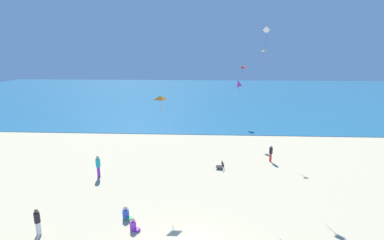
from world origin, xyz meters
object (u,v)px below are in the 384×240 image
object	(u,v)px
person_0	(134,226)
person_5	(271,152)
person_6	(98,165)
kite_red	(242,67)
beach_chair_far_left	(221,165)
kite_white	(266,31)
kite_magenta	(239,83)
person_4	(37,220)
person_3	(126,214)
kite_orange	(161,98)
kite_yellow	(264,51)

from	to	relation	value
person_0	person_5	world-z (taller)	person_5
person_6	kite_red	size ratio (longest dim) A/B	1.30
person_0	beach_chair_far_left	bearing A→B (deg)	85.19
beach_chair_far_left	kite_white	size ratio (longest dim) A/B	0.46
person_5	kite_magenta	size ratio (longest dim) A/B	0.91
person_4	person_6	size ratio (longest dim) A/B	0.87
person_3	beach_chair_far_left	bearing A→B (deg)	84.21
kite_orange	person_5	bearing A→B (deg)	30.50
person_6	kite_orange	world-z (taller)	kite_orange
person_5	person_6	world-z (taller)	person_6
person_4	person_6	xyz separation A→B (m)	(0.54, 7.09, 0.13)
person_0	kite_red	bearing A→B (deg)	93.36
beach_chair_far_left	person_4	world-z (taller)	person_4
kite_red	kite_orange	world-z (taller)	kite_red
kite_magenta	person_3	bearing A→B (deg)	-110.64
beach_chair_far_left	person_3	distance (m)	9.35
person_6	kite_white	distance (m)	16.01
person_0	person_4	bearing A→B (deg)	-146.23
kite_yellow	kite_red	world-z (taller)	kite_yellow
person_4	person_6	bearing A→B (deg)	4.33
person_0	kite_magenta	size ratio (longest dim) A/B	0.43
person_0	person_3	xyz separation A→B (m)	(-0.67, 1.02, 0.03)
person_5	kite_white	distance (m)	9.91
kite_orange	kite_yellow	bearing A→B (deg)	49.86
person_5	kite_yellow	distance (m)	9.70
kite_white	kite_magenta	bearing A→B (deg)	91.65
person_5	kite_white	world-z (taller)	kite_white
person_5	person_6	bearing A→B (deg)	3.61
person_3	person_5	size ratio (longest dim) A/B	0.53
person_4	kite_orange	distance (m)	9.74
kite_orange	person_3	bearing A→B (deg)	-108.99
beach_chair_far_left	person_6	xyz separation A→B (m)	(-9.24, -2.04, 0.70)
person_4	kite_magenta	size ratio (longest dim) A/B	0.92
beach_chair_far_left	kite_yellow	distance (m)	11.89
person_3	person_5	xyz separation A→B (m)	(9.96, 9.21, 0.56)
person_4	kite_orange	size ratio (longest dim) A/B	1.40
beach_chair_far_left	kite_red	world-z (taller)	kite_red
person_4	kite_red	size ratio (longest dim) A/B	1.13
person_0	kite_yellow	size ratio (longest dim) A/B	0.69
person_3	kite_yellow	world-z (taller)	kite_yellow
kite_red	kite_yellow	bearing A→B (deg)	-63.77
kite_yellow	kite_red	size ratio (longest dim) A/B	0.77
person_0	kite_red	world-z (taller)	kite_red
person_3	kite_magenta	bearing A→B (deg)	100.84
beach_chair_far_left	person_6	size ratio (longest dim) A/B	0.42
person_4	person_5	xyz separation A→B (m)	(14.07, 10.90, -0.01)
beach_chair_far_left	person_5	distance (m)	4.68
beach_chair_far_left	kite_orange	xyz separation A→B (m)	(-4.22, -3.25, 5.99)
person_0	kite_orange	xyz separation A→B (m)	(0.77, 5.21, 6.02)
kite_orange	kite_magenta	world-z (taller)	kite_orange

